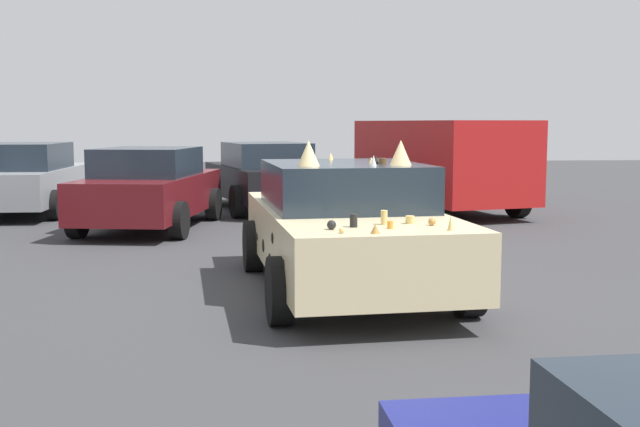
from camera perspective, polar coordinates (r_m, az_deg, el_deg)
ground_plane at (r=9.03m, az=1.91°, el=-5.66°), size 60.00×60.00×0.00m
art_car_decorated at (r=8.93m, az=1.88°, el=-0.91°), size 4.63×2.41×1.74m
parked_van_row_back_center at (r=17.04m, az=8.77°, el=3.87°), size 5.20×3.15×1.97m
parked_sedan_row_back_far at (r=17.77m, az=-20.79°, el=2.44°), size 4.57×2.13×1.50m
parked_sedan_behind_left at (r=17.23m, az=-4.20°, el=2.75°), size 4.59×2.72×1.50m
parked_sedan_near_right at (r=14.50m, az=-12.36°, el=1.83°), size 4.41×2.50×1.48m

